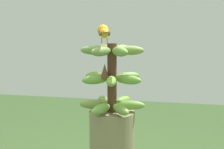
{
  "coord_description": "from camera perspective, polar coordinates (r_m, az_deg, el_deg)",
  "views": [
    {
      "loc": [
        -1.24,
        -0.24,
        1.33
      ],
      "look_at": [
        0.0,
        0.0,
        1.13
      ],
      "focal_mm": 46.87,
      "sensor_mm": 36.0,
      "label": 1
    }
  ],
  "objects": [
    {
      "name": "banana_bunch",
      "position": [
        1.28,
        -0.03,
        -0.65
      ],
      "size": [
        0.29,
        0.29,
        0.3
      ],
      "color": "#4C2D1E",
      "rests_on": "banana_tree"
    },
    {
      "name": "perched_bird",
      "position": [
        1.27,
        -1.6,
        8.31
      ],
      "size": [
        0.19,
        0.08,
        0.08
      ],
      "color": "#C68933",
      "rests_on": "banana_bunch"
    }
  ]
}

